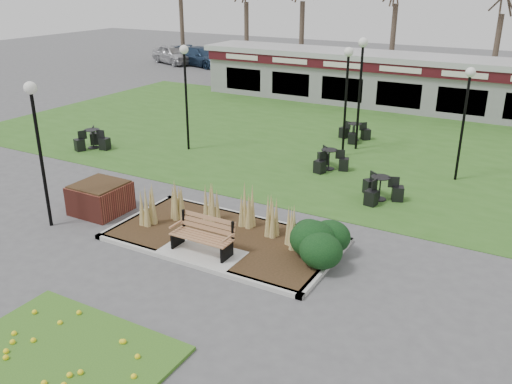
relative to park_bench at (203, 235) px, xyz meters
The scene contains 19 objects.
ground 0.64m from the park_bench, 90.00° to the right, with size 100.00×100.00×0.00m, color #515154.
lawn 11.77m from the park_bench, 90.00° to the left, with size 34.00×16.00×0.02m, color #32631F.
flower_bed 4.88m from the park_bench, 90.00° to the right, with size 4.20×3.00×0.16m.
planting_bed 1.70m from the park_bench, 40.83° to the left, with size 6.75×3.40×1.27m.
park_bench is the anchor object (origin of this frame).
brick_planter 4.47m from the park_bench, behind, with size 1.50×1.50×0.95m.
food_pavilion 19.73m from the park_bench, 90.00° to the left, with size 24.60×3.40×2.90m.
lamp_post_near_left 5.63m from the park_bench, behind, with size 0.35×0.35×4.26m.
lamp_post_mid_left 10.15m from the park_bench, 89.24° to the left, with size 0.36×0.36×4.36m.
lamp_post_mid_right 11.33m from the park_bench, 88.51° to the left, with size 0.38×0.38×4.62m.
lamp_post_far_right 10.57m from the park_bench, 62.77° to the left, with size 0.33×0.33×4.04m.
lamp_post_far_left 9.84m from the park_bench, 128.46° to the left, with size 0.36×0.36×4.34m.
bistro_set_a 11.06m from the park_bench, 149.77° to the left, with size 1.42×1.52×0.81m.
bistro_set_b 6.62m from the park_bench, 64.15° to the left, with size 1.48×1.40×0.80m.
bistro_set_c 12.18m from the park_bench, 91.11° to the left, with size 1.42×1.39×0.77m.
bistro_set_d 7.97m from the park_bench, 88.01° to the left, with size 1.42×1.41×0.78m.
car_silver 34.16m from the park_bench, 128.83° to the left, with size 1.85×4.60×1.57m, color #BBBCC1.
car_black 23.11m from the park_bench, 116.09° to the left, with size 1.69×4.84×1.59m, color black.
car_blue 32.58m from the park_bench, 124.80° to the left, with size 2.12×5.20×1.51m, color navy.
Camera 1 is at (7.44, -10.17, 6.87)m, focal length 38.00 mm.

